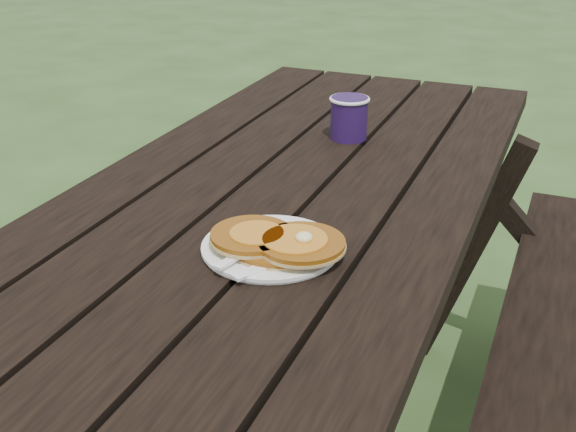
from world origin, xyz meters
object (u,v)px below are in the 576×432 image
at_px(plate, 271,248).
at_px(coffee_cup, 349,115).
at_px(picnic_table, 281,349).
at_px(pancake_stack, 278,242).

distance_m(plate, coffee_cup, 0.58).
bearing_deg(plate, picnic_table, 110.01).
relative_size(plate, pancake_stack, 1.00).
height_order(pancake_stack, coffee_cup, coffee_cup).
height_order(picnic_table, pancake_stack, pancake_stack).
height_order(picnic_table, plate, plate).
bearing_deg(coffee_cup, pancake_stack, -82.80).
xyz_separation_m(pancake_stack, coffee_cup, (-0.07, 0.58, 0.03)).
relative_size(pancake_stack, coffee_cup, 2.25).
bearing_deg(plate, coffee_cup, 95.63).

